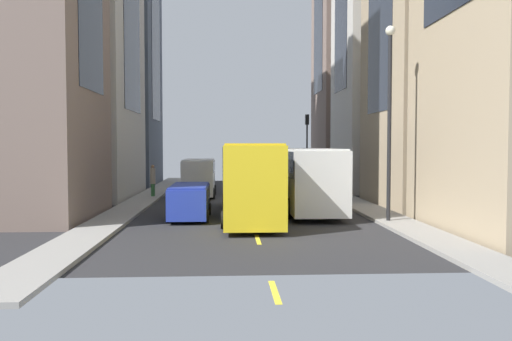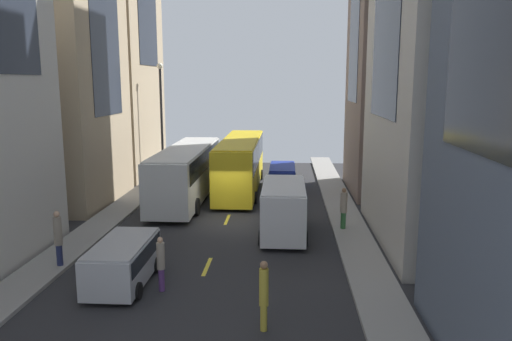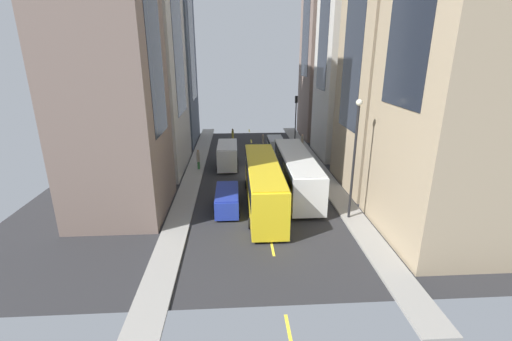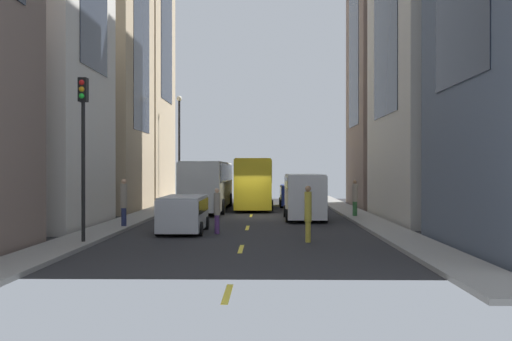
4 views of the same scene
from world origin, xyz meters
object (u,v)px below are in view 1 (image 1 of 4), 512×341
Objects in this scene: city_bus_white at (304,173)px; traffic_light_near_corner at (307,136)px; pedestrian_crossing_mid at (211,172)px; pedestrian_walking_far at (257,175)px; car_blue_1 at (190,199)px; delivery_van_white at (199,175)px; streetcar_yellow at (249,174)px; car_silver_0 at (276,177)px; pedestrian_crossing_near at (153,180)px; pedestrian_waiting_curb at (317,173)px.

traffic_light_near_corner reaches higher than city_bus_white.
pedestrian_walking_far is (-3.82, 2.69, -0.12)m from pedestrian_crossing_mid.
pedestrian_crossing_mid is (-0.39, -20.35, 0.25)m from car_blue_1.
delivery_van_white is at bearing 37.72° from pedestrian_crossing_mid.
pedestrian_crossing_mid is at bearing -82.78° from streetcar_yellow.
city_bus_white reaches higher than delivery_van_white.
delivery_van_white is 1.28× the size of car_silver_0.
car_blue_1 is 23.44m from traffic_light_near_corner.
pedestrian_crossing_near is at bearing 22.12° from pedestrian_crossing_mid.
streetcar_yellow reaches higher than car_blue_1.
city_bus_white is at bearing -120.02° from pedestrian_crossing_near.
pedestrian_crossing_mid is 4.67m from pedestrian_walking_far.
streetcar_yellow is at bearing 80.06° from car_silver_0.
traffic_light_near_corner is (-8.53, -1.05, 3.20)m from pedestrian_crossing_mid.
pedestrian_waiting_curb reaches higher than pedestrian_crossing_mid.
pedestrian_crossing_near is at bearing -56.91° from streetcar_yellow.
pedestrian_waiting_curb is at bearing -59.87° from pedestrian_crossing_near.
car_silver_0 is at bearing -108.55° from car_blue_1.
car_blue_1 is 20.36m from pedestrian_crossing_mid.
pedestrian_waiting_curb is at bearing -103.07° from city_bus_white.
pedestrian_walking_far is 0.33× the size of traffic_light_near_corner.
pedestrian_crossing_mid is 1.06× the size of pedestrian_crossing_near.
traffic_light_near_corner reaches higher than pedestrian_waiting_curb.
delivery_van_white reaches higher than pedestrian_crossing_mid.
delivery_van_white is at bearing -69.13° from pedestrian_crossing_near.
pedestrian_walking_far is at bearing -94.49° from streetcar_yellow.
pedestrian_crossing_mid is at bearing -91.09° from car_blue_1.
streetcar_yellow reaches higher than pedestrian_walking_far.
pedestrian_walking_far is at bearing -103.40° from car_blue_1.
delivery_van_white is 14.20m from traffic_light_near_corner.
delivery_van_white is 0.84× the size of traffic_light_near_corner.
traffic_light_near_corner reaches higher than streetcar_yellow.
delivery_van_white is at bearing 46.92° from car_silver_0.
pedestrian_walking_far is (-1.33, -16.97, -1.03)m from streetcar_yellow.
car_blue_1 is 1.97× the size of pedestrian_waiting_curb.
pedestrian_waiting_curb is (-9.00, -4.94, -0.15)m from delivery_van_white.
car_silver_0 is 0.65× the size of traffic_light_near_corner.
streetcar_yellow is 19.83m from pedestrian_crossing_mid.
city_bus_white is at bearing 37.20° from pedestrian_waiting_curb.
streetcar_yellow reaches higher than delivery_van_white.
delivery_van_white is at bearing 128.40° from pedestrian_walking_far.
streetcar_yellow is 5.44× the size of pedestrian_waiting_curb.
car_silver_0 is 18.13m from car_blue_1.
city_bus_white is at bearing 168.51° from pedestrian_walking_far.
pedestrian_waiting_curb is 5.00m from pedestrian_walking_far.
city_bus_white is 3.01× the size of car_silver_0.
traffic_light_near_corner is (-0.07, -5.60, 3.05)m from pedestrian_waiting_curb.
pedestrian_crossing_mid is (-0.54, -9.49, -0.30)m from delivery_van_white.
pedestrian_crossing_near reaches higher than car_blue_1.
streetcar_yellow is 10.62m from delivery_van_white.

